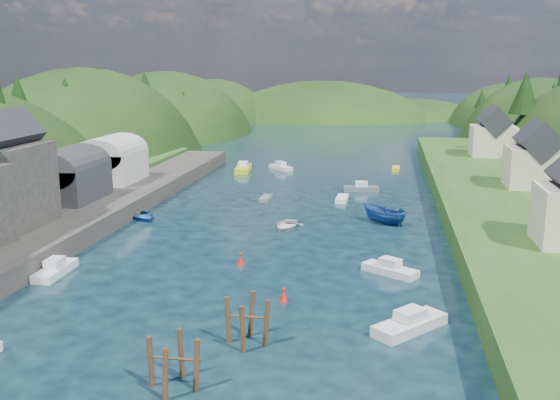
% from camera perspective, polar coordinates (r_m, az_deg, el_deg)
% --- Properties ---
extents(ground, '(600.00, 600.00, 0.00)m').
position_cam_1_polar(ground, '(85.64, 2.49, 0.53)').
color(ground, black).
rests_on(ground, ground).
extents(hillside_left, '(44.00, 245.56, 52.00)m').
position_cam_1_polar(hillside_left, '(124.23, -17.05, -0.04)').
color(hillside_left, black).
rests_on(hillside_left, ground).
extents(far_hills, '(103.00, 68.00, 44.00)m').
position_cam_1_polar(far_hills, '(209.30, 7.12, 4.56)').
color(far_hills, black).
rests_on(far_hills, ground).
extents(hill_trees, '(91.05, 153.37, 12.84)m').
position_cam_1_polar(hill_trees, '(98.85, 3.59, 8.62)').
color(hill_trees, black).
rests_on(hill_trees, ground).
extents(quay_left, '(12.00, 110.00, 2.00)m').
position_cam_1_polar(quay_left, '(65.51, -22.48, -3.29)').
color(quay_left, '#2D2B28').
rests_on(quay_left, ground).
extents(boat_sheds, '(7.00, 21.00, 7.50)m').
position_cam_1_polar(boat_sheds, '(81.78, -16.92, 3.18)').
color(boat_sheds, '#2D2D30').
rests_on(boat_sheds, quay_left).
extents(terrace_right, '(16.00, 120.00, 2.40)m').
position_cam_1_polar(terrace_right, '(76.37, 20.44, -0.82)').
color(terrace_right, '#234719').
rests_on(terrace_right, ground).
extents(right_bank_cottages, '(9.00, 59.24, 8.41)m').
position_cam_1_polar(right_bank_cottages, '(84.17, 21.68, 3.48)').
color(right_bank_cottages, beige).
rests_on(right_bank_cottages, terrace_right).
extents(piling_cluster_near, '(3.16, 2.95, 3.60)m').
position_cam_1_polar(piling_cluster_near, '(36.14, -9.70, -14.89)').
color(piling_cluster_near, '#382314').
rests_on(piling_cluster_near, ground).
extents(piling_cluster_far, '(2.97, 2.80, 3.69)m').
position_cam_1_polar(piling_cluster_far, '(40.75, -3.02, -11.36)').
color(piling_cluster_far, '#382314').
rests_on(piling_cluster_far, ground).
extents(channel_buoy_near, '(0.70, 0.70, 1.10)m').
position_cam_1_polar(channel_buoy_near, '(47.75, 0.35, -8.70)').
color(channel_buoy_near, '#B0170E').
rests_on(channel_buoy_near, ground).
extents(channel_buoy_far, '(0.70, 0.70, 1.10)m').
position_cam_1_polar(channel_buoy_far, '(56.13, -3.62, -5.45)').
color(channel_buoy_far, '#B0170E').
rests_on(channel_buoy_far, ground).
extents(moored_boats, '(34.94, 92.58, 2.45)m').
position_cam_1_polar(moored_boats, '(57.33, -4.88, -4.88)').
color(moored_boats, white).
rests_on(moored_boats, ground).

